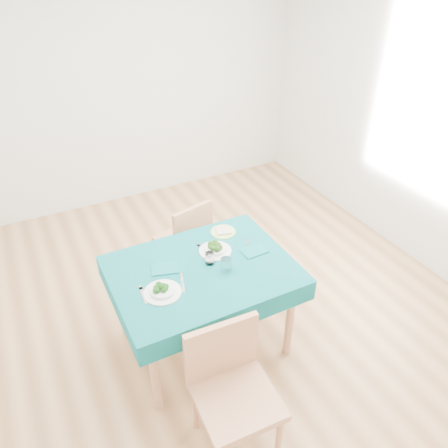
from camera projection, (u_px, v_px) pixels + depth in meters
name	position (u px, v px, depth m)	size (l,w,h in m)	color
room_shell	(224.00, 166.00, 3.09)	(4.02, 4.52, 2.73)	#A17043
table	(204.00, 308.00, 3.27)	(1.26, 0.96, 0.76)	#085C5E
chair_near	(237.00, 383.00, 2.48)	(0.47, 0.51, 1.17)	tan
chair_far	(182.00, 234.00, 3.88)	(0.39, 0.43, 0.98)	tan
bowl_near	(162.00, 289.00, 2.83)	(0.25, 0.25, 0.08)	white
bowl_far	(215.00, 247.00, 3.21)	(0.24, 0.24, 0.07)	white
fork_near	(144.00, 295.00, 2.83)	(0.02, 0.17, 0.00)	silver
knife_near	(182.00, 282.00, 2.94)	(0.02, 0.21, 0.00)	silver
fork_far	(202.00, 250.00, 3.24)	(0.02, 0.16, 0.00)	silver
knife_far	(250.00, 247.00, 3.27)	(0.02, 0.21, 0.00)	silver
napkin_near	(165.00, 269.00, 3.05)	(0.19, 0.13, 0.01)	#0C6668
napkin_far	(254.00, 251.00, 3.23)	(0.18, 0.13, 0.01)	#0C6668
tumbler_center	(210.00, 258.00, 3.09)	(0.07, 0.07, 0.09)	white
tumbler_side	(226.00, 265.00, 3.02)	(0.08, 0.08, 0.10)	white
side_plate	(223.00, 232.00, 3.43)	(0.20, 0.20, 0.01)	#B7E16E
bread_slice	(223.00, 231.00, 3.43)	(0.11, 0.11, 0.02)	beige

